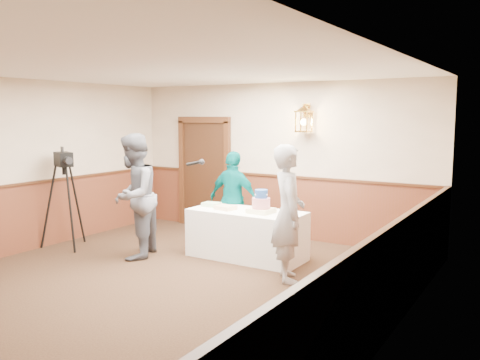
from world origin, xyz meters
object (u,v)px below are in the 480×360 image
object	(u,v)px
sheet_cake_green	(211,204)
interviewer	(134,196)
display_table	(247,234)
assistant_p	(234,199)
sheet_cake_yellow	(225,207)
tv_camera_rig	(65,205)
baker	(288,213)
tiered_cake	(261,204)

from	to	relation	value
sheet_cake_green	interviewer	distance (m)	1.25
display_table	assistant_p	size ratio (longest dim) A/B	1.11
display_table	sheet_cake_yellow	world-z (taller)	sheet_cake_yellow
sheet_cake_yellow	interviewer	world-z (taller)	interviewer
display_table	interviewer	distance (m)	1.85
assistant_p	sheet_cake_green	bearing A→B (deg)	78.54
tv_camera_rig	sheet_cake_green	bearing A→B (deg)	49.23
sheet_cake_yellow	baker	bearing A→B (deg)	-21.68
display_table	sheet_cake_yellow	distance (m)	0.54
sheet_cake_green	tv_camera_rig	world-z (taller)	tv_camera_rig
sheet_cake_green	assistant_p	bearing A→B (deg)	75.44
display_table	tv_camera_rig	world-z (taller)	tv_camera_rig
assistant_p	tv_camera_rig	distance (m)	2.82
interviewer	tv_camera_rig	distance (m)	1.43
sheet_cake_yellow	assistant_p	size ratio (longest dim) A/B	0.19
tiered_cake	assistant_p	size ratio (longest dim) A/B	0.22
display_table	assistant_p	world-z (taller)	assistant_p
baker	assistant_p	world-z (taller)	baker
display_table	tv_camera_rig	distance (m)	3.11
interviewer	tv_camera_rig	bearing A→B (deg)	-105.99
display_table	interviewer	size ratio (longest dim) A/B	0.93
display_table	tiered_cake	world-z (taller)	tiered_cake
display_table	tiered_cake	size ratio (longest dim) A/B	5.00
tiered_cake	tv_camera_rig	distance (m)	3.35
baker	tv_camera_rig	bearing A→B (deg)	61.43
sheet_cake_yellow	sheet_cake_green	world-z (taller)	same
baker	assistant_p	xyz separation A→B (m)	(-1.58, 1.14, -0.11)
tiered_cake	sheet_cake_green	world-z (taller)	tiered_cake
tiered_cake	interviewer	size ratio (longest dim) A/B	0.19
baker	display_table	bearing A→B (deg)	23.58
sheet_cake_yellow	assistant_p	bearing A→B (deg)	110.29
tiered_cake	display_table	bearing A→B (deg)	171.27
display_table	assistant_p	bearing A→B (deg)	137.84
tiered_cake	sheet_cake_green	bearing A→B (deg)	176.14
sheet_cake_green	baker	distance (m)	1.83
assistant_p	sheet_cake_yellow	bearing A→B (deg)	113.39
tiered_cake	sheet_cake_yellow	size ratio (longest dim) A/B	1.19
display_table	sheet_cake_yellow	xyz separation A→B (m)	(-0.34, -0.09, 0.41)
display_table	assistant_p	xyz separation A→B (m)	(-0.56, 0.50, 0.44)
baker	assistant_p	bearing A→B (deg)	19.57
baker	sheet_cake_green	bearing A→B (deg)	34.30
sheet_cake_yellow	tv_camera_rig	xyz separation A→B (m)	(-2.57, -0.96, -0.06)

